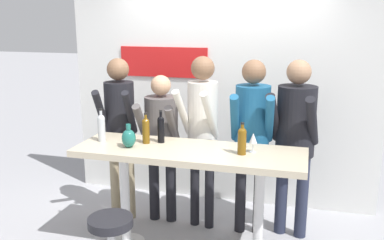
# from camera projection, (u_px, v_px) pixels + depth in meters

# --- Properties ---
(back_wall) EXTENTS (3.70, 0.12, 2.49)m
(back_wall) POSITION_uv_depth(u_px,v_px,m) (220.00, 100.00, 5.13)
(back_wall) COLOR silver
(back_wall) RESTS_ON ground_plane
(tasting_table) EXTENTS (2.10, 0.68, 1.05)m
(tasting_table) POSITION_uv_depth(u_px,v_px,m) (189.00, 166.00, 3.93)
(tasting_table) COLOR beige
(tasting_table) RESTS_ON ground_plane
(person_far_left) EXTENTS (0.44, 0.58, 1.80)m
(person_far_left) POSITION_uv_depth(u_px,v_px,m) (120.00, 120.00, 4.61)
(person_far_left) COLOR gray
(person_far_left) RESTS_ON ground_plane
(person_left) EXTENTS (0.43, 0.53, 1.63)m
(person_left) POSITION_uv_depth(u_px,v_px,m) (161.00, 133.00, 4.58)
(person_left) COLOR black
(person_left) RESTS_ON ground_plane
(person_center_left) EXTENTS (0.42, 0.57, 1.84)m
(person_center_left) POSITION_uv_depth(u_px,v_px,m) (202.00, 122.00, 4.40)
(person_center_left) COLOR black
(person_center_left) RESTS_ON ground_plane
(person_center) EXTENTS (0.45, 0.58, 1.82)m
(person_center) POSITION_uv_depth(u_px,v_px,m) (252.00, 128.00, 4.28)
(person_center) COLOR black
(person_center) RESTS_ON ground_plane
(person_center_right) EXTENTS (0.52, 0.63, 1.83)m
(person_center_right) POSITION_uv_depth(u_px,v_px,m) (295.00, 130.00, 4.22)
(person_center_right) COLOR #23283D
(person_center_right) RESTS_ON ground_plane
(wine_bottle_0) EXTENTS (0.07, 0.07, 0.32)m
(wine_bottle_0) POSITION_uv_depth(u_px,v_px,m) (161.00, 128.00, 4.07)
(wine_bottle_0) COLOR black
(wine_bottle_0) RESTS_ON tasting_table
(wine_bottle_1) EXTENTS (0.07, 0.07, 0.32)m
(wine_bottle_1) POSITION_uv_depth(u_px,v_px,m) (101.00, 127.00, 4.10)
(wine_bottle_1) COLOR #B7BCC1
(wine_bottle_1) RESTS_ON tasting_table
(wine_bottle_2) EXTENTS (0.08, 0.08, 0.29)m
(wine_bottle_2) POSITION_uv_depth(u_px,v_px,m) (242.00, 140.00, 3.72)
(wine_bottle_2) COLOR brown
(wine_bottle_2) RESTS_ON tasting_table
(wine_bottle_3) EXTENTS (0.07, 0.07, 0.30)m
(wine_bottle_3) POSITION_uv_depth(u_px,v_px,m) (146.00, 129.00, 4.04)
(wine_bottle_3) COLOR brown
(wine_bottle_3) RESTS_ON tasting_table
(wine_glass_0) EXTENTS (0.07, 0.07, 0.18)m
(wine_glass_0) POSITION_uv_depth(u_px,v_px,m) (253.00, 139.00, 3.77)
(wine_glass_0) COLOR silver
(wine_glass_0) RESTS_ON tasting_table
(decorative_vase) EXTENTS (0.13, 0.13, 0.22)m
(decorative_vase) POSITION_uv_depth(u_px,v_px,m) (129.00, 138.00, 3.93)
(decorative_vase) COLOR #1E665B
(decorative_vase) RESTS_ON tasting_table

